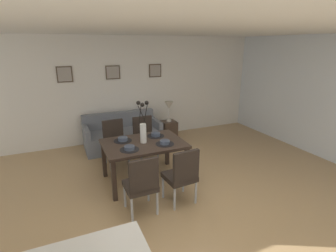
# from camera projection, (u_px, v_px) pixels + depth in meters

# --- Properties ---
(ground_plane) EXTENTS (9.00, 9.00, 0.00)m
(ground_plane) POSITION_uv_depth(u_px,v_px,m) (181.00, 203.00, 4.05)
(ground_plane) COLOR tan
(back_wall_panel) EXTENTS (9.00, 0.10, 2.60)m
(back_wall_panel) POSITION_uv_depth(u_px,v_px,m) (125.00, 89.00, 6.50)
(back_wall_panel) COLOR white
(back_wall_panel) RESTS_ON ground
(side_window_wall) EXTENTS (0.10, 6.30, 2.60)m
(side_window_wall) POSITION_uv_depth(u_px,v_px,m) (329.00, 99.00, 5.39)
(side_window_wall) COLOR white
(side_window_wall) RESTS_ON ground
(ceiling_panel) EXTENTS (9.00, 7.20, 0.08)m
(ceiling_panel) POSITION_uv_depth(u_px,v_px,m) (171.00, 26.00, 3.60)
(ceiling_panel) COLOR white
(dining_table) EXTENTS (1.40, 0.99, 0.74)m
(dining_table) POSITION_uv_depth(u_px,v_px,m) (144.00, 147.00, 4.55)
(dining_table) COLOR #33261E
(dining_table) RESTS_ON ground
(dining_chair_near_left) EXTENTS (0.45, 0.45, 0.92)m
(dining_chair_near_left) POSITION_uv_depth(u_px,v_px,m) (142.00, 183.00, 3.65)
(dining_chair_near_left) COLOR black
(dining_chair_near_left) RESTS_ON ground
(dining_chair_near_right) EXTENTS (0.47, 0.47, 0.92)m
(dining_chair_near_right) POSITION_uv_depth(u_px,v_px,m) (115.00, 140.00, 5.26)
(dining_chair_near_right) COLOR black
(dining_chair_near_right) RESTS_ON ground
(dining_chair_far_left) EXTENTS (0.47, 0.47, 0.92)m
(dining_chair_far_left) POSITION_uv_depth(u_px,v_px,m) (182.00, 174.00, 3.91)
(dining_chair_far_left) COLOR black
(dining_chair_far_left) RESTS_ON ground
(dining_chair_far_right) EXTENTS (0.46, 0.46, 0.92)m
(dining_chair_far_right) POSITION_uv_depth(u_px,v_px,m) (145.00, 136.00, 5.51)
(dining_chair_far_right) COLOR black
(dining_chair_far_right) RESTS_ON ground
(centerpiece_vase) EXTENTS (0.21, 0.23, 0.73)m
(centerpiece_vase) POSITION_uv_depth(u_px,v_px,m) (143.00, 127.00, 4.44)
(centerpiece_vase) COLOR white
(centerpiece_vase) RESTS_ON dining_table
(placemat_near_left) EXTENTS (0.32, 0.32, 0.01)m
(placemat_near_left) POSITION_uv_depth(u_px,v_px,m) (129.00, 150.00, 4.21)
(placemat_near_left) COLOR black
(placemat_near_left) RESTS_ON dining_table
(bowl_near_left) EXTENTS (0.17, 0.17, 0.07)m
(bowl_near_left) POSITION_uv_depth(u_px,v_px,m) (129.00, 147.00, 4.20)
(bowl_near_left) COLOR #475166
(bowl_near_left) RESTS_ON dining_table
(placemat_near_right) EXTENTS (0.32, 0.32, 0.01)m
(placemat_near_right) POSITION_uv_depth(u_px,v_px,m) (123.00, 141.00, 4.60)
(placemat_near_right) COLOR black
(placemat_near_right) RESTS_ON dining_table
(bowl_near_right) EXTENTS (0.17, 0.17, 0.07)m
(bowl_near_right) POSITION_uv_depth(u_px,v_px,m) (123.00, 139.00, 4.59)
(bowl_near_right) COLOR #475166
(bowl_near_right) RESTS_ON dining_table
(placemat_far_left) EXTENTS (0.32, 0.32, 0.01)m
(placemat_far_left) POSITION_uv_depth(u_px,v_px,m) (165.00, 144.00, 4.45)
(placemat_far_left) COLOR black
(placemat_far_left) RESTS_ON dining_table
(bowl_far_left) EXTENTS (0.17, 0.17, 0.07)m
(bowl_far_left) POSITION_uv_depth(u_px,v_px,m) (165.00, 142.00, 4.44)
(bowl_far_left) COLOR #475166
(bowl_far_left) RESTS_ON dining_table
(placemat_far_right) EXTENTS (0.32, 0.32, 0.01)m
(placemat_far_right) POSITION_uv_depth(u_px,v_px,m) (156.00, 136.00, 4.84)
(placemat_far_right) COLOR black
(placemat_far_right) RESTS_ON dining_table
(bowl_far_right) EXTENTS (0.17, 0.17, 0.07)m
(bowl_far_right) POSITION_uv_depth(u_px,v_px,m) (156.00, 134.00, 4.83)
(bowl_far_right) COLOR #475166
(bowl_far_right) RESTS_ON dining_table
(sofa) EXTENTS (1.77, 0.84, 0.80)m
(sofa) POSITION_uv_depth(u_px,v_px,m) (122.00, 136.00, 6.22)
(sofa) COLOR slate
(sofa) RESTS_ON ground
(side_table) EXTENTS (0.36, 0.36, 0.52)m
(side_table) POSITION_uv_depth(u_px,v_px,m) (169.00, 131.00, 6.61)
(side_table) COLOR #3D2D23
(side_table) RESTS_ON ground
(table_lamp) EXTENTS (0.22, 0.22, 0.51)m
(table_lamp) POSITION_uv_depth(u_px,v_px,m) (169.00, 107.00, 6.42)
(table_lamp) COLOR beige
(table_lamp) RESTS_ON side_table
(framed_picture_left) EXTENTS (0.34, 0.03, 0.36)m
(framed_picture_left) POSITION_uv_depth(u_px,v_px,m) (65.00, 74.00, 5.78)
(framed_picture_left) COLOR #473828
(framed_picture_center) EXTENTS (0.35, 0.03, 0.33)m
(framed_picture_center) POSITION_uv_depth(u_px,v_px,m) (113.00, 72.00, 6.19)
(framed_picture_center) COLOR #473828
(framed_picture_right) EXTENTS (0.33, 0.03, 0.33)m
(framed_picture_right) POSITION_uv_depth(u_px,v_px,m) (155.00, 71.00, 6.60)
(framed_picture_right) COLOR #473828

